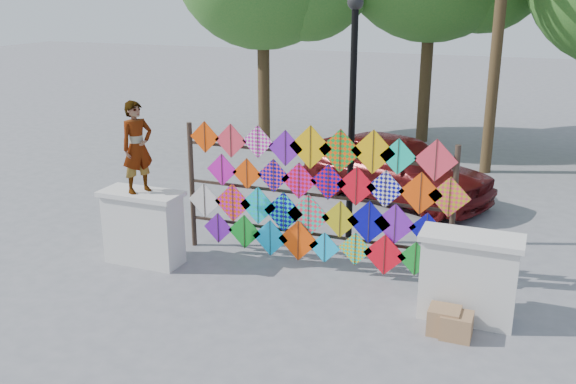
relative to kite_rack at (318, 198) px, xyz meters
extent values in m
plane|color=gray|center=(-0.12, -0.72, -1.23)|extent=(80.00, 80.00, 0.00)
cube|color=silver|center=(-2.82, -0.92, -0.63)|extent=(1.30, 0.55, 1.20)
cube|color=silver|center=(-2.82, -0.92, 0.01)|extent=(1.40, 0.65, 0.08)
cube|color=silver|center=(2.58, -0.92, -0.63)|extent=(1.30, 0.55, 1.20)
cube|color=silver|center=(2.58, -0.92, 0.01)|extent=(1.40, 0.65, 0.08)
cylinder|color=#2F221A|center=(-2.42, 0.08, -0.08)|extent=(0.09, 0.09, 2.30)
cylinder|color=#2F221A|center=(2.18, 0.08, -0.08)|extent=(0.09, 0.09, 2.30)
cube|color=#2F221A|center=(-0.12, 0.08, -0.68)|extent=(4.60, 0.04, 0.04)
cube|color=#2F221A|center=(-0.12, 0.08, 0.02)|extent=(4.60, 0.04, 0.04)
cube|color=#2F221A|center=(-0.12, 0.08, 0.72)|extent=(4.60, 0.04, 0.04)
cube|color=#FF4908|center=(-2.09, 0.02, 0.85)|extent=(0.56, 0.01, 0.56)
cube|color=#2F221A|center=(-2.09, 0.00, 0.85)|extent=(0.01, 0.01, 0.55)
cube|color=#F03448|center=(-1.59, 0.02, 0.83)|extent=(0.60, 0.01, 0.60)
cube|color=#2F221A|center=(-1.59, 0.00, 0.83)|extent=(0.01, 0.01, 0.59)
cube|color=white|center=(-1.08, 0.02, 0.86)|extent=(0.57, 0.01, 0.57)
cube|color=#2F221A|center=(-1.08, 0.00, 0.86)|extent=(0.01, 0.01, 0.56)
cube|color=purple|center=(-0.58, 0.02, 0.79)|extent=(0.62, 0.01, 0.62)
cube|color=#2F221A|center=(-0.58, 0.00, 0.79)|extent=(0.01, 0.01, 0.60)
cube|color=#F5B30A|center=(-0.15, 0.02, 0.84)|extent=(0.73, 0.01, 0.73)
cube|color=#2F221A|center=(-0.15, 0.00, 0.84)|extent=(0.01, 0.01, 0.72)
cube|color=#FF4908|center=(0.36, 0.02, 0.83)|extent=(0.72, 0.01, 0.72)
cube|color=#2F221A|center=(0.36, 0.00, 0.83)|extent=(0.01, 0.01, 0.71)
cube|color=#F5B30A|center=(0.90, 0.02, 0.86)|extent=(0.72, 0.01, 0.72)
cube|color=#2F221A|center=(0.90, 0.00, 0.86)|extent=(0.01, 0.01, 0.71)
cube|color=#0DD3A8|center=(1.29, 0.02, 0.82)|extent=(0.58, 0.01, 0.58)
cube|color=#2F221A|center=(1.29, 0.00, 0.82)|extent=(0.01, 0.01, 0.57)
cube|color=#F03448|center=(1.87, 0.02, 0.82)|extent=(0.67, 0.01, 0.67)
cube|color=#2F221A|center=(1.87, 0.00, 0.82)|extent=(0.01, 0.01, 0.66)
cube|color=#D213AC|center=(-1.75, -0.02, 0.31)|extent=(0.58, 0.01, 0.58)
cube|color=#2F221A|center=(-1.75, -0.04, 0.31)|extent=(0.01, 0.01, 0.57)
cube|color=#FF4908|center=(-1.27, -0.02, 0.29)|extent=(0.55, 0.01, 0.55)
cube|color=#2F221A|center=(-1.27, -0.04, 0.29)|extent=(0.01, 0.01, 0.54)
cube|color=#F03448|center=(-0.78, -0.02, 0.31)|extent=(0.59, 0.01, 0.59)
cube|color=#2F221A|center=(-0.78, -0.04, 0.31)|extent=(0.01, 0.01, 0.58)
cube|color=red|center=(-0.33, -0.02, 0.27)|extent=(0.63, 0.01, 0.63)
cube|color=#2F221A|center=(-0.33, -0.04, 0.27)|extent=(0.01, 0.01, 0.62)
cube|color=red|center=(0.18, -0.02, 0.30)|extent=(0.61, 0.01, 0.61)
cube|color=#2F221A|center=(0.18, -0.04, 0.30)|extent=(0.01, 0.01, 0.60)
cube|color=red|center=(0.65, -0.02, 0.29)|extent=(0.66, 0.01, 0.66)
cube|color=#2F221A|center=(0.65, -0.04, 0.29)|extent=(0.01, 0.01, 0.65)
cube|color=#08069C|center=(1.13, -0.02, 0.29)|extent=(0.62, 0.01, 0.62)
cube|color=#2F221A|center=(1.13, -0.04, 0.29)|extent=(0.01, 0.01, 0.61)
cube|color=#FF4908|center=(1.68, -0.02, 0.28)|extent=(0.69, 0.01, 0.69)
cube|color=#2F221A|center=(1.68, -0.04, 0.28)|extent=(0.01, 0.01, 0.68)
cube|color=gold|center=(2.12, -0.02, 0.28)|extent=(0.65, 0.01, 0.65)
cube|color=#2F221A|center=(2.12, -0.04, 0.28)|extent=(0.01, 0.01, 0.63)
cube|color=white|center=(-2.10, -0.06, -0.28)|extent=(0.64, 0.01, 0.64)
cube|color=#2F221A|center=(-2.10, -0.08, -0.28)|extent=(0.01, 0.01, 0.63)
cube|color=#D213AC|center=(-1.54, -0.06, -0.25)|extent=(0.70, 0.01, 0.70)
cube|color=#2F221A|center=(-1.54, -0.08, -0.25)|extent=(0.01, 0.01, 0.69)
cube|color=#0DD3A8|center=(-1.06, -0.06, -0.25)|extent=(0.67, 0.01, 0.67)
cube|color=#2F221A|center=(-1.06, -0.08, -0.25)|extent=(0.01, 0.01, 0.66)
cube|color=#0DD3A8|center=(-0.59, -0.06, -0.30)|extent=(0.71, 0.01, 0.71)
cube|color=#2F221A|center=(-0.59, -0.08, -0.30)|extent=(0.01, 0.01, 0.70)
cube|color=#0DD3A8|center=(-0.14, -0.06, -0.30)|extent=(0.75, 0.01, 0.75)
cube|color=#2F221A|center=(-0.14, -0.08, -0.30)|extent=(0.01, 0.01, 0.74)
cube|color=gold|center=(0.41, -0.06, -0.30)|extent=(0.64, 0.01, 0.64)
cube|color=#2F221A|center=(0.41, -0.08, -0.30)|extent=(0.01, 0.01, 0.63)
cube|color=#08069C|center=(0.89, -0.06, -0.28)|extent=(0.72, 0.01, 0.72)
cube|color=#2F221A|center=(0.89, -0.08, -0.28)|extent=(0.01, 0.01, 0.71)
cube|color=purple|center=(1.32, -0.06, -0.26)|extent=(0.68, 0.01, 0.68)
cube|color=#2F221A|center=(1.32, -0.08, -0.26)|extent=(0.01, 0.01, 0.67)
cube|color=#08069C|center=(1.82, -0.06, -0.28)|extent=(0.56, 0.01, 0.56)
cube|color=#2F221A|center=(1.82, -0.08, -0.28)|extent=(0.01, 0.01, 0.55)
cube|color=purple|center=(-1.82, -0.10, -0.74)|extent=(0.56, 0.01, 0.56)
cube|color=#2F221A|center=(-1.82, -0.12, -0.74)|extent=(0.01, 0.01, 0.55)
cube|color=#129525|center=(-1.31, -0.10, -0.74)|extent=(0.63, 0.01, 0.63)
cube|color=#2F221A|center=(-1.31, -0.12, -0.74)|extent=(0.01, 0.01, 0.61)
cube|color=#0BBCFE|center=(-0.82, -0.10, -0.79)|extent=(0.66, 0.01, 0.66)
cube|color=#2F221A|center=(-0.82, -0.12, -0.79)|extent=(0.01, 0.01, 0.64)
cube|color=#FF4908|center=(-0.30, -0.10, -0.76)|extent=(0.72, 0.01, 0.72)
cube|color=#2F221A|center=(-0.30, -0.12, -0.76)|extent=(0.01, 0.01, 0.71)
cube|color=#0BBCFE|center=(0.17, -0.10, -0.82)|extent=(0.54, 0.01, 0.54)
cube|color=#2F221A|center=(0.17, -0.12, -0.82)|extent=(0.01, 0.01, 0.53)
cube|color=#F5B30A|center=(0.69, -0.10, -0.76)|extent=(0.58, 0.01, 0.58)
cube|color=#2F221A|center=(0.69, -0.12, -0.76)|extent=(0.01, 0.01, 0.57)
cube|color=red|center=(1.18, -0.10, -0.79)|extent=(0.71, 0.01, 0.71)
cube|color=#2F221A|center=(1.18, -0.12, -0.79)|extent=(0.01, 0.01, 0.69)
cube|color=#129525|center=(1.68, -0.10, -0.78)|extent=(0.57, 0.01, 0.57)
cube|color=#2F221A|center=(1.68, -0.12, -0.78)|extent=(0.01, 0.01, 0.56)
cube|color=purple|center=(2.18, -0.10, -0.75)|extent=(0.58, 0.01, 0.58)
cube|color=#2F221A|center=(2.18, -0.12, -0.75)|extent=(0.01, 0.01, 0.57)
cylinder|color=#4D3C21|center=(-4.62, 8.28, 0.70)|extent=(0.36, 0.36, 3.85)
cylinder|color=#4D3C21|center=(-0.12, 10.28, 0.83)|extent=(0.36, 0.36, 4.12)
cylinder|color=#4D3C21|center=(2.08, 7.28, 1.52)|extent=(0.28, 0.28, 5.50)
imported|color=#99999E|center=(-2.83, -0.92, 0.82)|extent=(0.57, 0.66, 1.53)
imported|color=#520E0F|center=(0.40, 4.17, -0.48)|extent=(4.75, 3.25, 1.50)
cylinder|color=black|center=(0.18, 1.28, 0.87)|extent=(0.12, 0.12, 4.20)
sphere|color=black|center=(0.18, 1.28, 3.09)|extent=(0.28, 0.28, 0.28)
cube|color=#9C6D4B|center=(2.35, -1.46, -1.04)|extent=(0.42, 0.37, 0.37)
cube|color=#9C6D4B|center=(2.53, -1.51, -1.06)|extent=(0.41, 0.38, 0.35)
camera|label=1|loc=(3.27, -9.53, 3.26)|focal=40.00mm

